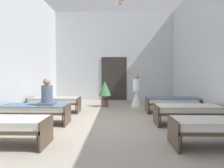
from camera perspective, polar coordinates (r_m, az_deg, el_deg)
The scene contains 11 objects.
ground_plane at distance 6.42m, azimuth -0.10°, elevation -11.13°, with size 7.16×12.17×0.10m, color #9E9384.
room_shell at distance 7.67m, azimuth 0.15°, elevation 10.11°, with size 6.96×11.77×4.94m.
bed_left_row_0 at distance 5.05m, azimuth -27.29°, elevation -9.63°, with size 1.90×0.84×0.57m.
bed_right_row_0 at distance 4.92m, azimuth 26.71°, elevation -9.95°, with size 1.90×0.84×0.57m.
bed_left_row_1 at distance 6.75m, azimuth -19.52°, elevation -6.37°, with size 1.90×0.84×0.57m.
bed_right_row_1 at distance 6.65m, azimuth 19.62°, elevation -6.50°, with size 1.90×0.84×0.57m.
bed_left_row_2 at distance 8.54m, azimuth -14.99°, elevation -4.38°, with size 1.90×0.84×0.57m.
bed_right_row_2 at distance 8.46m, azimuth 15.56°, elevation -4.46°, with size 1.90×0.84×0.57m.
nurse_near_aisle at distance 9.66m, azimuth 6.55°, elevation -2.92°, with size 0.52×0.52×1.49m.
patient_seated_primary at distance 6.51m, azimuth -16.93°, elevation -2.85°, with size 0.44×0.44×0.80m.
potted_plant at distance 9.63m, azimuth -1.95°, elevation -1.68°, with size 0.58×0.58×1.15m.
Camera 1 is at (0.15, -6.23, 1.51)m, focal length 34.31 mm.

